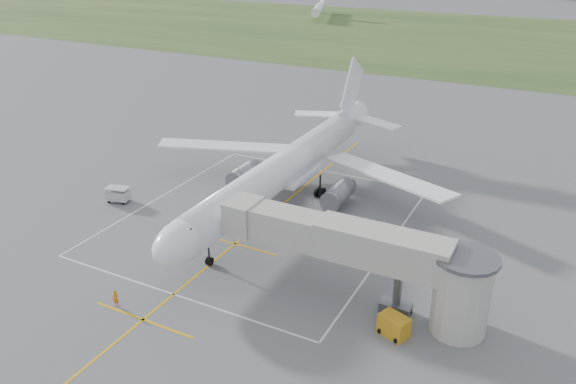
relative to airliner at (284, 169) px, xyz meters
The scene contains 10 objects.
ground 4.46m from the airliner, 90.00° to the right, with size 700.00×700.00×0.00m, color #4F4F51.
grass_strip 129.32m from the airliner, 90.00° to the left, with size 700.00×120.00×0.02m, color #2E481F.
apron_markings 7.90m from the airliner, 90.00° to the right, with size 28.20×60.00×0.01m.
airliner is the anchor object (origin of this frame).
jet_bridge 21.22m from the airliner, 42.19° to the right, with size 23.40×5.00×7.20m.
gpu_unit 25.64m from the airliner, 42.47° to the right, with size 2.64×2.22×1.70m.
baggage_cart 19.83m from the airliner, 153.90° to the right, with size 2.90×2.14×1.81m.
ramp_worker_nose 24.82m from the airliner, 97.51° to the right, with size 0.57×0.38×1.58m, color orange.
ramp_worker_wing 9.23m from the airliner, 164.95° to the left, with size 0.85×0.66×1.74m, color orange.
distant_aircraft 166.73m from the airliner, 88.63° to the left, with size 157.87×55.81×8.85m.
Camera 1 is at (27.72, -51.70, 28.52)m, focal length 35.00 mm.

